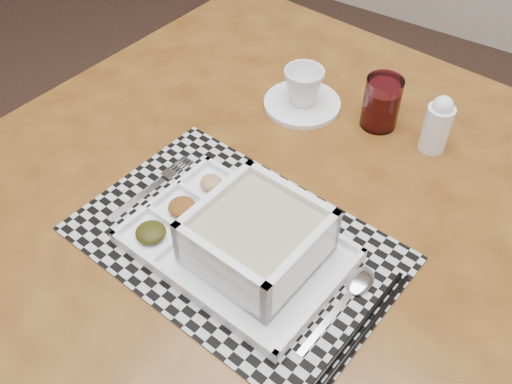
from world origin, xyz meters
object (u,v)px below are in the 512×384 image
dining_table (279,232)px  creamer_bottle (438,124)px  serving_tray (249,241)px  cup (303,86)px  juice_glass (381,104)px

dining_table → creamer_bottle: bearing=57.9°
serving_tray → creamer_bottle: (0.14, 0.39, 0.02)m
dining_table → cup: 0.29m
serving_tray → juice_glass: 0.40m
cup → creamer_bottle: size_ratio=0.70×
dining_table → creamer_bottle: (0.16, 0.26, 0.14)m
juice_glass → creamer_bottle: size_ratio=0.89×
dining_table → cup: bearing=111.8°
serving_tray → creamer_bottle: 0.41m
dining_table → juice_glass: size_ratio=12.08×
dining_table → serving_tray: size_ratio=3.51×
creamer_bottle → serving_tray: bearing=-109.8°
cup → juice_glass: size_ratio=0.78×
dining_table → creamer_bottle: creamer_bottle is taller
serving_tray → cup: (-0.12, 0.37, 0.01)m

